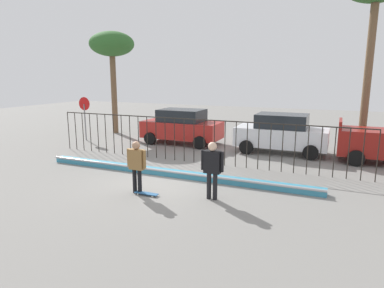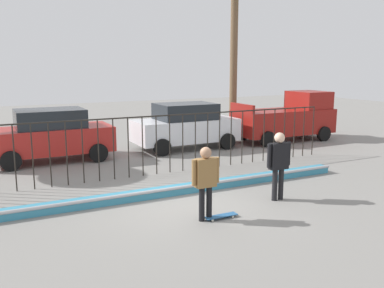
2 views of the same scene
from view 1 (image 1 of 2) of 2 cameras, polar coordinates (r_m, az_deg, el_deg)
The scene contains 10 objects.
ground_plane at distance 11.94m, azimuth -5.80°, elevation -6.63°, with size 60.00×60.00×0.00m, color gray.
bowl_coping_ledge at distance 12.72m, azimuth -3.67°, elevation -4.89°, with size 11.00×0.40×0.27m.
perimeter_fence at distance 14.45m, azimuth 0.33°, elevation 1.37°, with size 14.04×0.04×1.90m.
skateboarder at distance 10.79m, azimuth -9.37°, elevation -3.09°, with size 0.68×0.26×1.69m.
skateboard at distance 10.83m, azimuth -7.74°, elevation -8.30°, with size 0.80×0.20×0.07m.
camera_operator at distance 10.12m, azimuth 3.45°, elevation -3.62°, with size 0.72×0.27×1.78m.
parked_car_red at distance 18.53m, azimuth -1.74°, elevation 3.03°, with size 4.30×2.12×1.90m.
parked_car_white at distance 16.87m, azimuth 14.89°, elevation 1.80°, with size 4.30×2.12×1.90m.
stop_sign at distance 20.44m, azimuth -17.72°, elevation 5.11°, with size 0.76×0.07×2.50m.
palm_tree_short at distance 22.56m, azimuth -13.42°, elevation 15.77°, with size 2.80×2.80×6.43m.
Camera 1 is at (5.62, -9.87, 3.71)m, focal length 31.48 mm.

